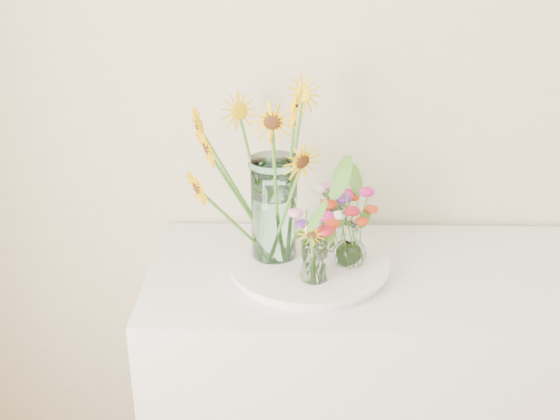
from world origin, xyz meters
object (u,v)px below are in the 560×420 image
Objects in this scene: mason_jar at (274,208)px; small_vase_c at (334,228)px; tray at (309,267)px; small_vase_b at (351,244)px; small_vase_a at (314,261)px; counter at (387,399)px.

mason_jar reaches higher than small_vase_c.
tray is 3.25× the size of small_vase_c.
mason_jar is 0.20m from small_vase_c.
small_vase_c is (0.07, 0.09, 0.08)m from tray.
small_vase_c is (-0.04, 0.10, 0.00)m from small_vase_b.
tray is 0.12m from small_vase_a.
small_vase_c is (-0.17, 0.09, 0.54)m from counter.
small_vase_c reaches higher than small_vase_b.
mason_jar is 2.30× the size of small_vase_b.
small_vase_c reaches higher than small_vase_a.
mason_jar is 2.50× the size of small_vase_a.
small_vase_a is at bearing -51.40° from mason_jar.
tray is at bearing 175.99° from small_vase_b.
small_vase_b is (0.10, 0.09, 0.01)m from small_vase_a.
tray is at bearing -179.18° from counter.
tray reaches higher than counter.
small_vase_a is at bearing -107.96° from small_vase_c.
small_vase_c is at bearing 16.63° from mason_jar.
small_vase_b is (0.21, -0.05, -0.08)m from mason_jar.
counter is 11.78× the size of small_vase_a.
counter is at bearing -26.98° from small_vase_c.
counter is 0.52m from tray.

